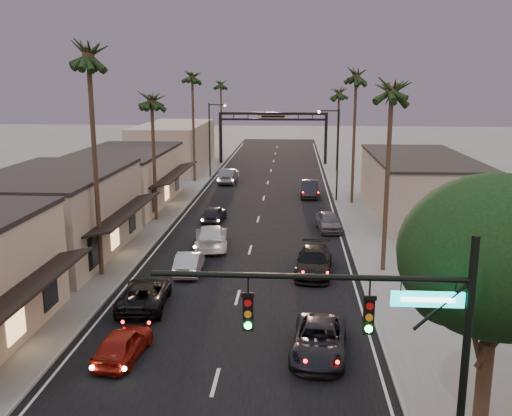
# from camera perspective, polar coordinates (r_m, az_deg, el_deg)

# --- Properties ---
(ground) EXTENTS (200.00, 200.00, 0.00)m
(ground) POSITION_cam_1_polar(r_m,az_deg,el_deg) (51.66, 0.43, -0.36)
(ground) COLOR slate
(ground) RESTS_ON ground
(road) EXTENTS (14.00, 120.00, 0.02)m
(road) POSITION_cam_1_polar(r_m,az_deg,el_deg) (56.54, 0.73, 0.79)
(road) COLOR black
(road) RESTS_ON ground
(sidewalk_left) EXTENTS (5.00, 92.00, 0.12)m
(sidewalk_left) POSITION_cam_1_polar(r_m,az_deg,el_deg) (64.53, -7.39, 2.22)
(sidewalk_left) COLOR slate
(sidewalk_left) RESTS_ON ground
(sidewalk_right) EXTENTS (5.00, 92.00, 0.12)m
(sidewalk_right) POSITION_cam_1_polar(r_m,az_deg,el_deg) (63.65, 9.65, 2.00)
(sidewalk_right) COLOR slate
(sidewalk_right) RESTS_ON ground
(storefront_mid) EXTENTS (8.00, 14.00, 5.50)m
(storefront_mid) POSITION_cam_1_polar(r_m,az_deg,el_deg) (40.59, -19.45, -0.72)
(storefront_mid) COLOR #A19681
(storefront_mid) RESTS_ON ground
(storefront_far) EXTENTS (8.00, 16.00, 5.00)m
(storefront_far) POSITION_cam_1_polar(r_m,az_deg,el_deg) (55.39, -13.01, 2.84)
(storefront_far) COLOR #C4AF96
(storefront_far) RESTS_ON ground
(storefront_dist) EXTENTS (8.00, 20.00, 6.00)m
(storefront_dist) POSITION_cam_1_polar(r_m,az_deg,el_deg) (77.41, -8.16, 6.13)
(storefront_dist) COLOR #A19681
(storefront_dist) RESTS_ON ground
(building_right) EXTENTS (8.00, 18.00, 5.00)m
(building_right) POSITION_cam_1_polar(r_m,az_deg,el_deg) (52.25, 15.96, 2.10)
(building_right) COLOR #A19681
(building_right) RESTS_ON ground
(traffic_signal) EXTENTS (8.51, 0.22, 7.80)m
(traffic_signal) POSITION_cam_1_polar(r_m,az_deg,el_deg) (15.92, 13.63, -12.03)
(traffic_signal) COLOR black
(traffic_signal) RESTS_ON ground
(corner_tree) EXTENTS (6.20, 6.20, 8.80)m
(corner_tree) POSITION_cam_1_polar(r_m,az_deg,el_deg) (19.69, 23.05, -5.08)
(corner_tree) COLOR #38281C
(corner_tree) RESTS_ON ground
(arch) EXTENTS (15.20, 0.40, 7.27)m
(arch) POSITION_cam_1_polar(r_m,az_deg,el_deg) (80.53, 1.71, 8.31)
(arch) COLOR black
(arch) RESTS_ON ground
(streetlight_right) EXTENTS (2.13, 0.30, 9.00)m
(streetlight_right) POSITION_cam_1_polar(r_m,az_deg,el_deg) (55.75, 7.90, 6.04)
(streetlight_right) COLOR black
(streetlight_right) RESTS_ON ground
(streetlight_left) EXTENTS (2.13, 0.30, 9.00)m
(streetlight_left) POSITION_cam_1_polar(r_m,az_deg,el_deg) (69.25, -4.45, 7.39)
(streetlight_left) COLOR black
(streetlight_left) RESTS_ON ground
(palm_lb) EXTENTS (3.20, 3.20, 15.20)m
(palm_lb) POSITION_cam_1_polar(r_m,az_deg,el_deg) (34.30, -16.47, 15.08)
(palm_lb) COLOR #38281C
(palm_lb) RESTS_ON ground
(palm_lc) EXTENTS (3.20, 3.20, 12.20)m
(palm_lc) POSITION_cam_1_polar(r_m,az_deg,el_deg) (47.69, -10.41, 11.05)
(palm_lc) COLOR #38281C
(palm_lc) RESTS_ON ground
(palm_ld) EXTENTS (3.20, 3.20, 14.20)m
(palm_ld) POSITION_cam_1_polar(r_m,az_deg,el_deg) (66.27, -6.41, 13.26)
(palm_ld) COLOR #38281C
(palm_ld) RESTS_ON ground
(palm_ra) EXTENTS (3.20, 3.20, 13.20)m
(palm_ra) POSITION_cam_1_polar(r_m,az_deg,el_deg) (34.71, 13.46, 12.00)
(palm_ra) COLOR #38281C
(palm_ra) RESTS_ON ground
(palm_rb) EXTENTS (3.20, 3.20, 14.20)m
(palm_rb) POSITION_cam_1_polar(r_m,az_deg,el_deg) (54.55, 10.02, 13.29)
(palm_rb) COLOR #38281C
(palm_rb) RESTS_ON ground
(palm_rc) EXTENTS (3.20, 3.20, 12.20)m
(palm_rc) POSITION_cam_1_polar(r_m,az_deg,el_deg) (74.47, 8.32, 11.63)
(palm_rc) COLOR #38281C
(palm_rc) RESTS_ON ground
(palm_far) EXTENTS (3.20, 3.20, 13.20)m
(palm_far) POSITION_cam_1_polar(r_m,az_deg,el_deg) (88.97, -3.55, 12.51)
(palm_far) COLOR #38281C
(palm_far) RESTS_ON ground
(oncoming_red) EXTENTS (1.99, 4.08, 1.34)m
(oncoming_red) POSITION_cam_1_polar(r_m,az_deg,el_deg) (25.58, -13.16, -13.08)
(oncoming_red) COLOR maroon
(oncoming_red) RESTS_ON ground
(oncoming_pickup) EXTENTS (2.64, 5.17, 1.40)m
(oncoming_pickup) POSITION_cam_1_polar(r_m,az_deg,el_deg) (30.76, -11.08, -8.42)
(oncoming_pickup) COLOR black
(oncoming_pickup) RESTS_ON ground
(oncoming_silver) EXTENTS (1.58, 4.17, 1.36)m
(oncoming_silver) POSITION_cam_1_polar(r_m,az_deg,el_deg) (35.53, -6.69, -5.39)
(oncoming_silver) COLOR #A4A5A9
(oncoming_silver) RESTS_ON ground
(oncoming_white) EXTENTS (2.95, 5.76, 1.60)m
(oncoming_white) POSITION_cam_1_polar(r_m,az_deg,el_deg) (40.60, -4.52, -2.86)
(oncoming_white) COLOR silver
(oncoming_white) RESTS_ON ground
(oncoming_dgrey) EXTENTS (1.94, 4.12, 1.36)m
(oncoming_dgrey) POSITION_cam_1_polar(r_m,az_deg,el_deg) (47.95, -4.24, -0.58)
(oncoming_dgrey) COLOR black
(oncoming_dgrey) RESTS_ON ground
(oncoming_grey_far) EXTENTS (1.96, 5.19, 1.69)m
(oncoming_grey_far) POSITION_cam_1_polar(r_m,az_deg,el_deg) (66.05, -2.81, 3.24)
(oncoming_grey_far) COLOR #525257
(oncoming_grey_far) RESTS_ON ground
(curbside_near) EXTENTS (2.77, 5.16, 1.38)m
(curbside_near) POSITION_cam_1_polar(r_m,az_deg,el_deg) (25.33, 6.33, -13.03)
(curbside_near) COLOR black
(curbside_near) RESTS_ON ground
(curbside_black) EXTENTS (2.60, 5.44, 1.53)m
(curbside_black) POSITION_cam_1_polar(r_m,az_deg,el_deg) (35.27, 5.81, -5.36)
(curbside_black) COLOR black
(curbside_black) RESTS_ON ground
(curbside_grey) EXTENTS (2.14, 4.40, 1.45)m
(curbside_grey) POSITION_cam_1_polar(r_m,az_deg,el_deg) (45.41, 7.27, -1.35)
(curbside_grey) COLOR #55545A
(curbside_grey) RESTS_ON ground
(curbside_far) EXTENTS (2.03, 5.06, 1.64)m
(curbside_far) POSITION_cam_1_polar(r_m,az_deg,el_deg) (58.39, 5.42, 1.92)
(curbside_far) COLOR black
(curbside_far) RESTS_ON ground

